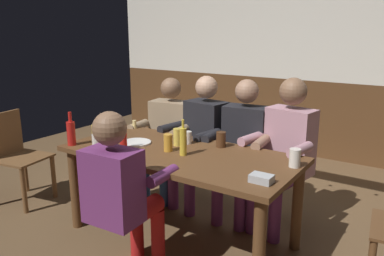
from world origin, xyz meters
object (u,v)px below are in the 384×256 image
at_px(pint_glass_2, 114,133).
at_px(pint_glass_5, 188,138).
at_px(table_candle, 134,124).
at_px(bottle_0, 183,141).
at_px(person_1, 201,135).
at_px(bottle_1, 71,133).
at_px(plate_0, 136,143).
at_px(pint_glass_6, 221,139).
at_px(person_3, 285,147).
at_px(pint_glass_7, 295,158).
at_px(pint_glass_0, 97,143).
at_px(person_0, 168,132).
at_px(dining_table, 180,164).
at_px(person_2, 242,143).
at_px(chair_empty_near_left, 16,154).
at_px(pint_glass_3, 177,137).
at_px(condiment_caddy, 261,179).
at_px(pint_glass_1, 95,132).
at_px(pint_glass_4, 168,143).
at_px(bottle_2, 123,140).

xyz_separation_m(pint_glass_2, pint_glass_5, (0.55, 0.29, -0.02)).
distance_m(table_candle, bottle_0, 0.94).
height_order(person_1, bottle_1, person_1).
bearing_deg(plate_0, person_1, 72.57).
xyz_separation_m(person_1, pint_glass_6, (0.42, -0.38, 0.12)).
xyz_separation_m(person_3, pint_glass_7, (0.25, -0.50, 0.09)).
bearing_deg(pint_glass_0, person_0, 94.00).
height_order(dining_table, pint_glass_0, pint_glass_0).
xyz_separation_m(person_2, plate_0, (-0.65, -0.67, 0.06)).
bearing_deg(plate_0, pint_glass_2, -163.23).
height_order(person_3, table_candle, person_3).
bearing_deg(bottle_0, pint_glass_6, 68.38).
relative_size(chair_empty_near_left, pint_glass_3, 6.22).
bearing_deg(pint_glass_3, chair_empty_near_left, -165.34).
height_order(bottle_0, pint_glass_3, bottle_0).
bearing_deg(pint_glass_7, pint_glass_0, -160.42).
bearing_deg(table_candle, pint_glass_0, -71.31).
height_order(person_0, person_3, person_3).
bearing_deg(person_3, pint_glass_0, 50.79).
height_order(person_1, pint_glass_5, person_1).
height_order(condiment_caddy, pint_glass_0, pint_glass_0).
bearing_deg(person_2, person_0, -6.55).
distance_m(pint_glass_1, pint_glass_6, 1.08).
height_order(table_candle, pint_glass_2, pint_glass_2).
relative_size(dining_table, bottle_0, 6.66).
distance_m(plate_0, bottle_0, 0.51).
bearing_deg(pint_glass_3, bottle_0, -44.76).
xyz_separation_m(pint_glass_2, pint_glass_6, (0.83, 0.36, -0.01)).
bearing_deg(bottle_0, chair_empty_near_left, -172.31).
xyz_separation_m(bottle_0, pint_glass_0, (-0.61, -0.29, -0.04)).
xyz_separation_m(person_0, condiment_caddy, (1.40, -0.89, 0.10)).
xyz_separation_m(table_candle, pint_glass_5, (0.71, -0.14, 0.01)).
bearing_deg(person_0, plate_0, 97.81).
bearing_deg(pint_glass_6, dining_table, -125.85).
bearing_deg(person_0, bottle_0, 126.52).
bearing_deg(chair_empty_near_left, person_2, 106.19).
bearing_deg(dining_table, chair_empty_near_left, -170.24).
relative_size(person_2, condiment_caddy, 8.81).
xyz_separation_m(chair_empty_near_left, table_candle, (0.96, 0.65, 0.30)).
xyz_separation_m(person_1, plate_0, (-0.21, -0.68, 0.06)).
bearing_deg(pint_glass_4, pint_glass_6, 48.32).
height_order(plate_0, pint_glass_4, pint_glass_4).
distance_m(bottle_1, pint_glass_3, 0.87).
distance_m(bottle_0, pint_glass_2, 0.70).
bearing_deg(bottle_0, bottle_2, -161.94).
relative_size(person_0, person_2, 0.97).
bearing_deg(person_3, bottle_2, 50.64).
height_order(table_candle, pint_glass_6, pint_glass_6).
distance_m(person_0, person_1, 0.40).
bearing_deg(table_candle, pint_glass_2, -70.20).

